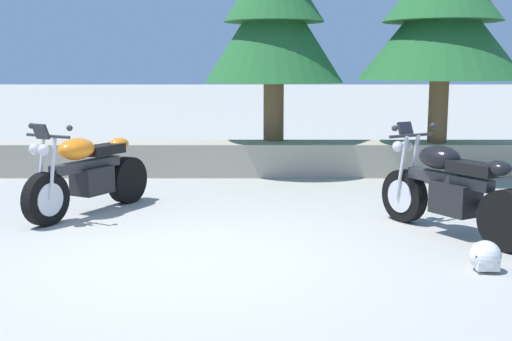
# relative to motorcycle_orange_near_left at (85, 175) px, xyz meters

# --- Properties ---
(ground_plane) EXTENTS (120.00, 120.00, 0.00)m
(ground_plane) POSITION_rel_motorcycle_orange_near_left_xyz_m (1.50, -1.86, -0.49)
(ground_plane) COLOR #A3A099
(stone_wall) EXTENTS (36.00, 0.80, 0.55)m
(stone_wall) POSITION_rel_motorcycle_orange_near_left_xyz_m (1.50, 2.94, -0.21)
(stone_wall) COLOR #A89E89
(stone_wall) RESTS_ON ground
(motorcycle_orange_near_left) EXTENTS (1.17, 1.89, 1.18)m
(motorcycle_orange_near_left) POSITION_rel_motorcycle_orange_near_left_xyz_m (0.00, 0.00, 0.00)
(motorcycle_orange_near_left) COLOR black
(motorcycle_orange_near_left) RESTS_ON ground
(motorcycle_black_centre) EXTENTS (1.23, 1.85, 1.18)m
(motorcycle_black_centre) POSITION_rel_motorcycle_orange_near_left_xyz_m (4.19, -1.01, 0.00)
(motorcycle_black_centre) COLOR black
(motorcycle_black_centre) RESTS_ON ground
(rider_helmet) EXTENTS (0.28, 0.28, 0.28)m
(rider_helmet) POSITION_rel_motorcycle_orange_near_left_xyz_m (4.14, -2.30, -0.35)
(rider_helmet) COLOR silver
(rider_helmet) RESTS_ON ground
(pine_tree_far_left) EXTENTS (2.36, 2.36, 3.81)m
(pine_tree_far_left) POSITION_rel_motorcycle_orange_near_left_xyz_m (2.39, 3.24, 2.24)
(pine_tree_far_left) COLOR brown
(pine_tree_far_left) RESTS_ON stone_wall
(pine_tree_mid_left) EXTENTS (2.68, 2.68, 3.67)m
(pine_tree_mid_left) POSITION_rel_motorcycle_orange_near_left_xyz_m (5.12, 2.88, 2.21)
(pine_tree_mid_left) COLOR brown
(pine_tree_mid_left) RESTS_ON stone_wall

